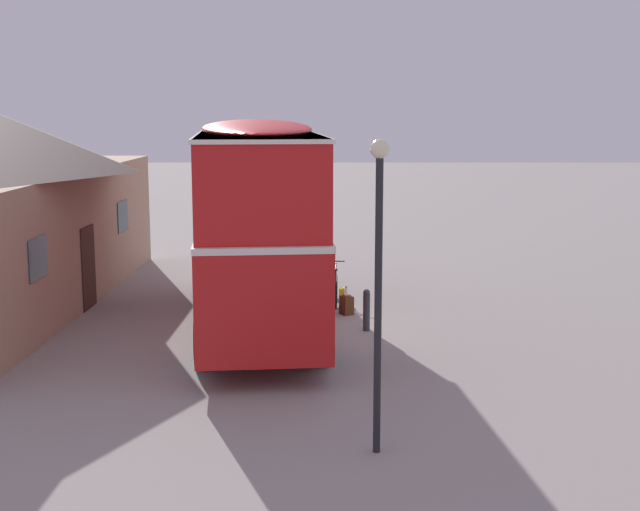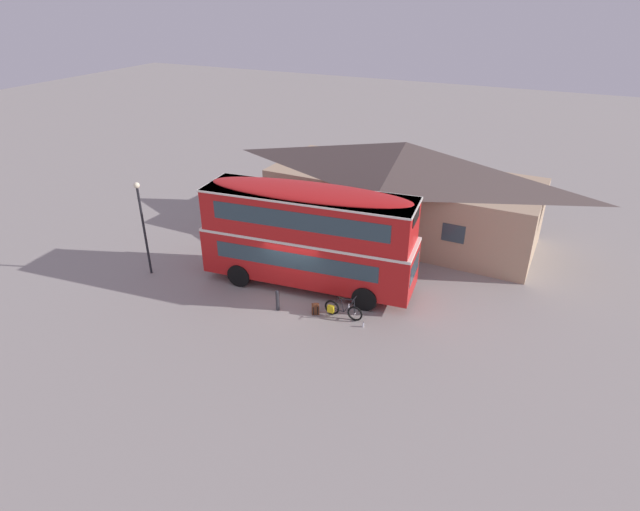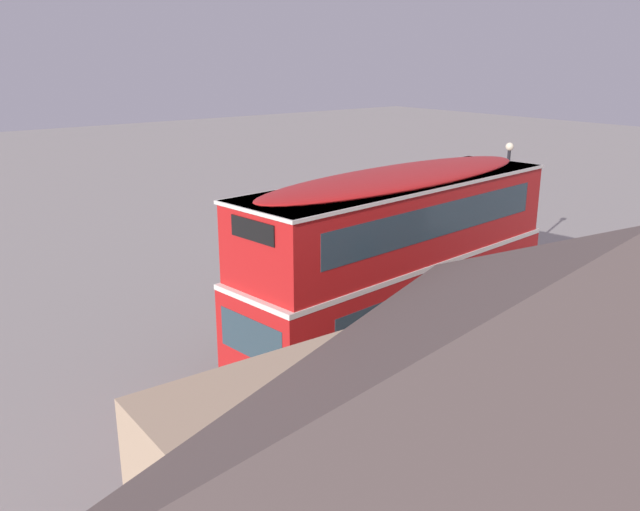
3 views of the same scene
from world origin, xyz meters
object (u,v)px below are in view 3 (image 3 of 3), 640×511
(backpack_on_ground, at_px, (308,327))
(kerb_bollard, at_px, (343,302))
(street_lamp, at_px, (506,194))
(double_decker_bus, at_px, (399,253))
(water_bottle_clear_plastic, at_px, (240,352))
(touring_bicycle, at_px, (280,336))

(backpack_on_ground, height_order, kerb_bollard, kerb_bollard)
(backpack_on_ground, relative_size, kerb_bollard, 0.52)
(street_lamp, xyz_separation_m, kerb_bollard, (7.18, -0.21, -2.37))
(double_decker_bus, bearing_deg, backpack_on_ground, -57.44)
(double_decker_bus, distance_m, street_lamp, 7.80)
(water_bottle_clear_plastic, height_order, street_lamp, street_lamp)
(double_decker_bus, xyz_separation_m, backpack_on_ground, (1.33, -2.09, -2.38))
(touring_bicycle, height_order, water_bottle_clear_plastic, touring_bicycle)
(backpack_on_ground, distance_m, water_bottle_clear_plastic, 2.21)
(double_decker_bus, xyz_separation_m, touring_bicycle, (2.45, -1.86, -2.27))
(street_lamp, distance_m, kerb_bollard, 7.56)
(double_decker_bus, height_order, street_lamp, double_decker_bus)
(kerb_bollard, bearing_deg, water_bottle_clear_plastic, 5.40)
(street_lamp, bearing_deg, touring_bicycle, 2.50)
(double_decker_bus, relative_size, backpack_on_ground, 19.56)
(touring_bicycle, bearing_deg, water_bottle_clear_plastic, -14.57)
(water_bottle_clear_plastic, bearing_deg, street_lamp, -179.21)
(water_bottle_clear_plastic, bearing_deg, kerb_bollard, -174.60)
(kerb_bollard, bearing_deg, touring_bicycle, 13.24)
(touring_bicycle, distance_m, street_lamp, 10.22)
(water_bottle_clear_plastic, relative_size, kerb_bollard, 0.25)
(kerb_bollard, bearing_deg, double_decker_bus, 83.83)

